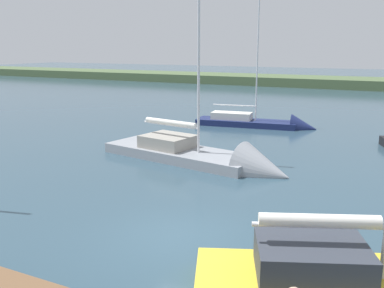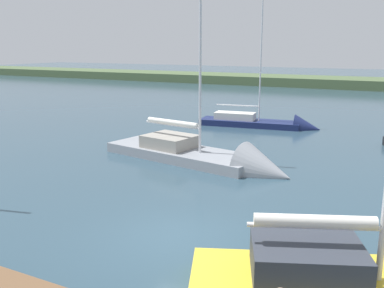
{
  "view_description": "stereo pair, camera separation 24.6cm",
  "coord_description": "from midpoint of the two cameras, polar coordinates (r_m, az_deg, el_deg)",
  "views": [
    {
      "loc": [
        -5.49,
        10.33,
        5.39
      ],
      "look_at": [
        1.39,
        -3.6,
        1.88
      ],
      "focal_mm": 40.9,
      "sensor_mm": 36.0,
      "label": 1
    },
    {
      "loc": [
        -5.71,
        10.22,
        5.39
      ],
      "look_at": [
        1.39,
        -3.6,
        1.88
      ],
      "focal_mm": 40.9,
      "sensor_mm": 36.0,
      "label": 2
    }
  ],
  "objects": [
    {
      "name": "far_shoreline",
      "position": [
        61.28,
        21.07,
        6.85
      ],
      "size": [
        180.0,
        8.0,
        2.4
      ],
      "primitive_type": "cube",
      "color": "#4C603D",
      "rests_on": "ground_plane"
    },
    {
      "name": "ground_plane",
      "position": [
        12.89,
        -2.16,
        -12.01
      ],
      "size": [
        200.0,
        200.0,
        0.0
      ],
      "primitive_type": "plane",
      "color": "#2D4756"
    },
    {
      "name": "sailboat_far_right",
      "position": [
        20.25,
        2.2,
        -2.29
      ],
      "size": [
        9.96,
        4.13,
        10.23
      ],
      "rotation": [
        0.0,
        0.0,
        2.97
      ],
      "color": "gray",
      "rests_on": "ground_plane"
    },
    {
      "name": "sailboat_far_left",
      "position": [
        29.98,
        9.12,
        2.45
      ],
      "size": [
        8.23,
        2.88,
        10.19
      ],
      "rotation": [
        0.0,
        0.0,
        3.27
      ],
      "color": "navy",
      "rests_on": "ground_plane"
    }
  ]
}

